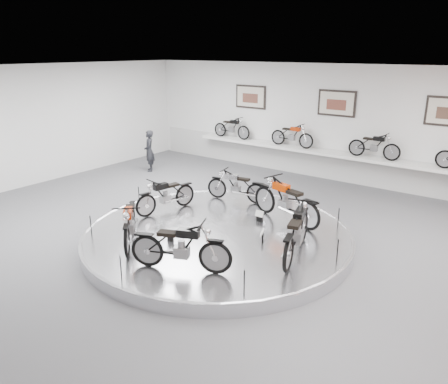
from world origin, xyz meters
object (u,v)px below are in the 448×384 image
Objects in this scene: bike_e at (181,246)px; bike_f at (297,231)px; shelf at (330,154)px; visitor at (149,151)px; bike_a at (286,200)px; bike_b at (236,186)px; display_platform at (217,236)px; bike_c at (166,195)px; bike_d at (129,222)px.

bike_f reaches higher than bike_e.
visitor is (-6.03, -2.79, -0.22)m from shelf.
bike_a is at bearing 20.12° from bike_f.
bike_e is (1.51, -4.03, 0.06)m from bike_b.
bike_a reaches higher than display_platform.
bike_e is at bearing 59.88° from bike_c.
display_platform is 2.18m from bike_e.
bike_d is 1.78m from bike_e.
bike_b is 2.08m from bike_c.
shelf is 6.95× the size of bike_c.
bike_d is at bearing 101.25° from bike_f.
visitor reaches higher than bike_f.
bike_a reaches higher than bike_f.
bike_f reaches higher than bike_c.
bike_f is at bearing 27.76° from bike_e.
shelf is 5.85× the size of bike_a.
display_platform is at bearing -90.00° from shelf.
display_platform is 3.41× the size of bike_f.
bike_d is at bearing 71.36° from bike_a.
bike_c is 2.10m from bike_d.
display_platform is 4.04× the size of bike_c.
shelf is 8.20m from bike_d.
bike_e is at bearing 98.57° from bike_b.
visitor reaches higher than bike_b.
bike_b is 0.97× the size of bike_c.
bike_e is at bearing 38.47° from bike_d.
display_platform is 0.58× the size of shelf.
bike_a is at bearing 152.40° from bike_b.
visitor reaches higher than bike_e.
bike_f is (1.14, -1.58, -0.00)m from bike_a.
shelf is at bearing -113.60° from bike_b.
bike_f reaches higher than shelf.
display_platform is 4.17× the size of bike_b.
bike_c is 5.33m from visitor.
display_platform is 2.02m from bike_c.
bike_e is at bearing 98.60° from bike_a.
bike_c is (-1.91, 0.23, 0.62)m from display_platform.
bike_d is 0.98× the size of bike_e.
bike_d reaches higher than bike_b.
shelf is 7.05× the size of visitor.
bike_a is at bearing 56.88° from display_platform.
bike_b is 0.82× the size of bike_f.
shelf is 5.87× the size of bike_f.
display_platform is 3.75× the size of bike_d.
shelf is at bearing 68.22° from visitor.
bike_a reaches higher than bike_e.
bike_e is 8.69m from visitor.
display_platform is 7.06m from visitor.
bike_f is (2.13, -6.46, -0.15)m from shelf.
bike_c reaches higher than shelf.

